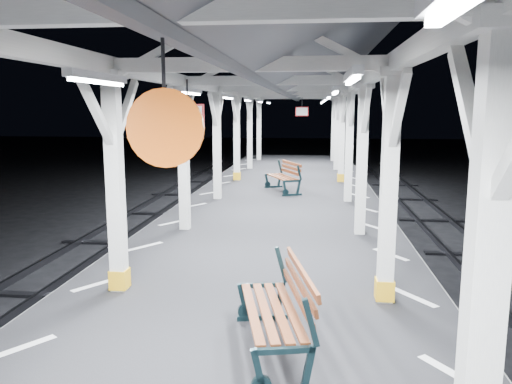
# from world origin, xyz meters

# --- Properties ---
(hazard_stripes_left) EXTENTS (1.00, 48.00, 0.01)m
(hazard_stripes_left) POSITION_xyz_m (-2.45, 0.00, 1.00)
(hazard_stripes_left) COLOR silver
(hazard_stripes_left) RESTS_ON platform
(hazard_stripes_right) EXTENTS (1.00, 48.00, 0.01)m
(hazard_stripes_right) POSITION_xyz_m (2.45, 0.00, 1.00)
(hazard_stripes_right) COLOR silver
(hazard_stripes_right) RESTS_ON platform
(canopy) EXTENTS (5.40, 49.00, 4.65)m
(canopy) POSITION_xyz_m (0.00, -0.02, 4.56)
(canopy) COLOR silver
(canopy) RESTS_ON platform
(bench_mid) EXTENTS (1.08, 1.97, 1.01)m
(bench_mid) POSITION_xyz_m (0.60, 0.29, 1.54)
(bench_mid) COLOR black
(bench_mid) RESTS_ON platform
(bench_far) EXTENTS (1.36, 1.95, 1.00)m
(bench_far) POSITION_xyz_m (0.02, 11.62, 1.53)
(bench_far) COLOR black
(bench_far) RESTS_ON platform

